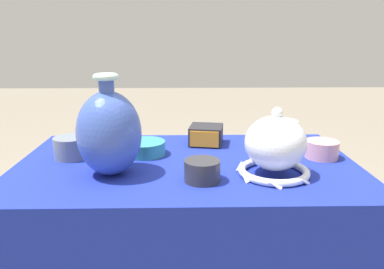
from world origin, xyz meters
TOP-DOWN VIEW (x-y plane):
  - display_table at (0.00, -0.02)m, footprint 1.09×0.66m
  - vase_tall_bulbous at (-0.22, -0.10)m, footprint 0.19×0.19m
  - vase_dome_bell at (0.26, -0.12)m, footprint 0.22×0.22m
  - mosaic_tile_box at (0.07, 0.20)m, footprint 0.14×0.14m
  - pot_squat_slate at (-0.39, 0.05)m, footprint 0.11×0.11m
  - pot_squat_charcoal at (0.04, -0.16)m, footprint 0.10×0.10m
  - cup_wide_ivory at (0.37, 0.23)m, footprint 0.12×0.12m
  - pot_squat_teal at (-0.14, 0.08)m, footprint 0.14×0.14m
  - pot_squat_rose at (0.45, 0.03)m, footprint 0.11×0.11m

SIDE VIEW (x-z plane):
  - display_table at x=0.00m, z-range 0.29..1.04m
  - pot_squat_teal at x=-0.14m, z-range 0.76..0.80m
  - pot_squat_rose at x=0.45m, z-range 0.76..0.81m
  - pot_squat_charcoal at x=0.04m, z-range 0.76..0.82m
  - mosaic_tile_box at x=0.07m, z-range 0.76..0.83m
  - pot_squat_slate at x=-0.39m, z-range 0.76..0.83m
  - cup_wide_ivory at x=0.37m, z-range 0.76..0.84m
  - vase_dome_bell at x=0.26m, z-range 0.74..0.94m
  - vase_tall_bulbous at x=-0.22m, z-range 0.73..1.03m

